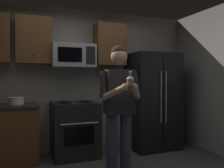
# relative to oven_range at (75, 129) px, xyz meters

# --- Properties ---
(wall_back) EXTENTS (4.40, 0.10, 2.60)m
(wall_back) POSITION_rel_oven_range_xyz_m (0.15, 0.39, 0.84)
(wall_back) COLOR gray
(wall_back) RESTS_ON ground
(oven_range) EXTENTS (0.76, 0.70, 0.93)m
(oven_range) POSITION_rel_oven_range_xyz_m (0.00, 0.00, 0.00)
(oven_range) COLOR black
(oven_range) RESTS_ON ground
(microwave) EXTENTS (0.74, 0.41, 0.40)m
(microwave) POSITION_rel_oven_range_xyz_m (0.00, 0.12, 1.26)
(microwave) COLOR #9EA0A5
(refrigerator) EXTENTS (0.90, 0.75, 1.80)m
(refrigerator) POSITION_rel_oven_range_xyz_m (1.50, -0.04, 0.44)
(refrigerator) COLOR black
(refrigerator) RESTS_ON ground
(cabinet_row_upper) EXTENTS (2.78, 0.36, 0.76)m
(cabinet_row_upper) POSITION_rel_oven_range_xyz_m (-0.57, 0.17, 1.49)
(cabinet_row_upper) COLOR brown
(bowl_large_white) EXTENTS (0.25, 0.25, 0.11)m
(bowl_large_white) POSITION_rel_oven_range_xyz_m (-0.92, 0.04, 0.52)
(bowl_large_white) COLOR white
(bowl_large_white) RESTS_ON counter_left
(person) EXTENTS (0.60, 0.48, 1.76)m
(person) POSITION_rel_oven_range_xyz_m (0.35, -1.10, 0.53)
(person) COLOR #383F59
(person) RESTS_ON ground
(cupcake) EXTENTS (0.09, 0.09, 0.17)m
(cupcake) POSITION_rel_oven_range_xyz_m (0.35, -1.43, 0.83)
(cupcake) COLOR #A87F56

